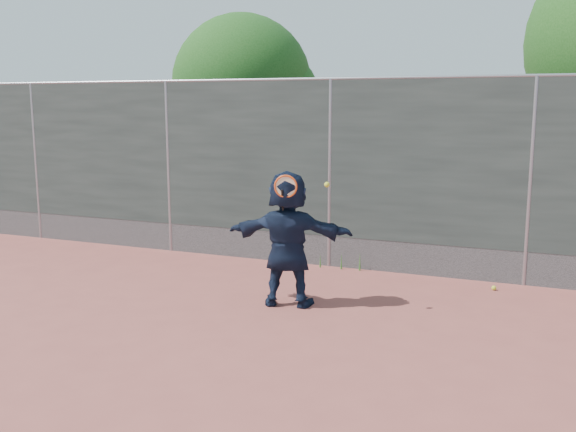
% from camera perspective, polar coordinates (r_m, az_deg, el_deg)
% --- Properties ---
extents(ground, '(80.00, 80.00, 0.00)m').
position_cam_1_polar(ground, '(7.45, -5.04, -10.65)').
color(ground, '#9E4C42').
rests_on(ground, ground).
extents(player, '(1.72, 0.82, 1.78)m').
position_cam_1_polar(player, '(8.32, 0.00, -2.02)').
color(player, '#121C32').
rests_on(player, ground).
extents(ball_ground, '(0.07, 0.07, 0.07)m').
position_cam_1_polar(ball_ground, '(9.62, 17.83, -6.11)').
color(ball_ground, '#C5CF2E').
rests_on(ball_ground, ground).
extents(fence, '(20.00, 0.06, 3.03)m').
position_cam_1_polar(fence, '(10.26, 3.74, 4.15)').
color(fence, '#38423D').
rests_on(fence, ground).
extents(swing_action, '(0.69, 0.16, 0.51)m').
position_cam_1_polar(swing_action, '(7.99, 0.15, 2.54)').
color(swing_action, '#E94C16').
rests_on(swing_action, ground).
extents(tree_left, '(3.15, 3.00, 4.53)m').
position_cam_1_polar(tree_left, '(14.11, -3.43, 11.24)').
color(tree_left, '#382314').
rests_on(tree_left, ground).
extents(weed_clump, '(0.68, 0.07, 0.30)m').
position_cam_1_polar(weed_clump, '(10.31, 5.01, -4.01)').
color(weed_clump, '#387226').
rests_on(weed_clump, ground).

